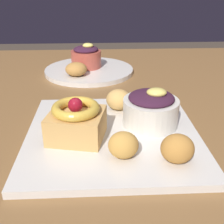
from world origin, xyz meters
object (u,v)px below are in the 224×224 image
object	(u,v)px
cake_slice	(76,121)
back_pastry	(76,69)
back_plate	(89,70)
back_ramekin	(86,57)
fritter_front	(119,100)
fritter_back	(123,145)
front_plate	(113,135)
berry_ramekin	(151,109)
fritter_middle	(177,149)

from	to	relation	value
cake_slice	back_pastry	world-z (taller)	cake_slice
back_plate	back_ramekin	xyz separation A→B (m)	(-0.01, 0.02, 0.04)
fritter_front	fritter_back	size ratio (longest dim) A/B	1.11
front_plate	fritter_front	size ratio (longest dim) A/B	5.89
front_plate	berry_ramekin	bearing A→B (deg)	19.72
cake_slice	fritter_middle	xyz separation A→B (m)	(0.15, -0.07, -0.01)
front_plate	fritter_back	xyz separation A→B (m)	(0.01, -0.07, 0.03)
fritter_front	fritter_middle	distance (m)	0.20
berry_ramekin	back_ramekin	xyz separation A→B (m)	(-0.12, 0.36, -0.00)
cake_slice	back_plate	xyz separation A→B (m)	(0.01, 0.39, -0.04)
fritter_front	fritter_back	bearing A→B (deg)	-91.64
back_plate	fritter_back	bearing A→B (deg)	-82.27
berry_ramekin	back_plate	size ratio (longest dim) A/B	0.39
front_plate	back_plate	distance (m)	0.37
front_plate	back_plate	world-z (taller)	same
fritter_middle	back_ramekin	bearing A→B (deg)	106.83
cake_slice	fritter_back	size ratio (longest dim) A/B	2.24
back_pastry	fritter_middle	bearing A→B (deg)	-67.10
berry_ramekin	back_pastry	distance (m)	0.32
front_plate	fritter_front	xyz separation A→B (m)	(0.02, 0.09, 0.03)
cake_slice	back_plate	bearing A→B (deg)	88.40
cake_slice	fritter_back	distance (m)	0.09
front_plate	back_ramekin	bearing A→B (deg)	98.30
berry_ramekin	fritter_front	size ratio (longest dim) A/B	1.98
fritter_middle	back_plate	world-z (taller)	fritter_middle
back_plate	back_pastry	xyz separation A→B (m)	(-0.03, -0.06, 0.02)
cake_slice	berry_ramekin	world-z (taller)	same
fritter_middle	back_plate	distance (m)	0.48
back_plate	front_plate	bearing A→B (deg)	-82.52
cake_slice	fritter_front	xyz separation A→B (m)	(0.08, 0.11, -0.01)
fritter_front	back_pastry	bearing A→B (deg)	114.32
back_pastry	fritter_back	bearing A→B (deg)	-76.43
cake_slice	back_ramekin	xyz separation A→B (m)	(0.00, 0.40, 0.00)
fritter_middle	fritter_back	size ratio (longest dim) A/B	1.08
back_plate	back_ramekin	world-z (taller)	back_ramekin
front_plate	back_ramekin	xyz separation A→B (m)	(-0.06, 0.39, 0.04)
cake_slice	back_pastry	xyz separation A→B (m)	(-0.02, 0.32, -0.01)
berry_ramekin	fritter_back	bearing A→B (deg)	-119.68
berry_ramekin	back_pastry	world-z (taller)	berry_ramekin
cake_slice	back_ramekin	size ratio (longest dim) A/B	1.17
berry_ramekin	back_plate	distance (m)	0.37
fritter_middle	back_plate	size ratio (longest dim) A/B	0.19
back_plate	back_pastry	world-z (taller)	back_pastry
cake_slice	berry_ramekin	size ratio (longest dim) A/B	1.02
fritter_back	back_pastry	size ratio (longest dim) A/B	0.78
fritter_back	back_pastry	distance (m)	0.39
cake_slice	fritter_front	bearing A→B (deg)	55.02
fritter_front	back_pastry	size ratio (longest dim) A/B	0.86
front_plate	fritter_middle	bearing A→B (deg)	-45.77
front_plate	fritter_middle	size ratio (longest dim) A/B	6.04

